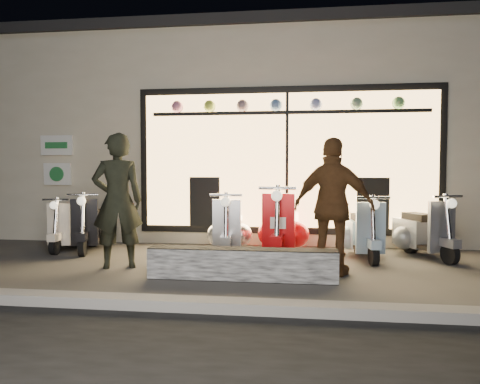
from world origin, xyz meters
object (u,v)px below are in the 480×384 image
at_px(graffiti_barrier, 242,264).
at_px(woman, 333,206).
at_px(scooter_silver, 229,230).
at_px(scooter_red, 282,228).
at_px(man, 117,201).

bearing_deg(graffiti_barrier, woman, 19.91).
xyz_separation_m(scooter_silver, scooter_red, (0.89, -0.06, 0.05)).
relative_size(scooter_red, man, 0.80).
bearing_deg(graffiti_barrier, man, 165.80).
relative_size(scooter_red, woman, 0.84).
xyz_separation_m(scooter_silver, man, (-1.38, -1.33, 0.56)).
relative_size(graffiti_barrier, scooter_silver, 1.74).
bearing_deg(man, scooter_red, -173.02).
height_order(scooter_silver, scooter_red, scooter_red).
relative_size(scooter_silver, scooter_red, 0.90).
xyz_separation_m(graffiti_barrier, scooter_red, (0.43, 1.73, 0.24)).
bearing_deg(man, graffiti_barrier, 143.59).
xyz_separation_m(scooter_red, woman, (0.73, -1.31, 0.47)).
relative_size(graffiti_barrier, man, 1.26).
height_order(scooter_red, man, man).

